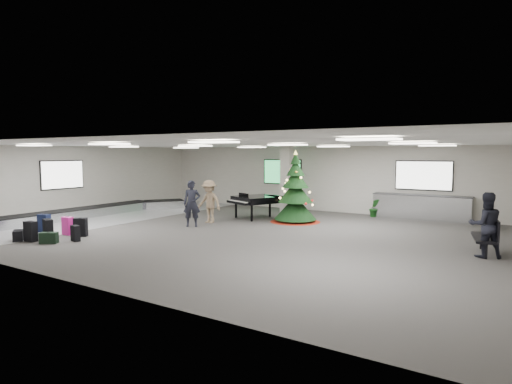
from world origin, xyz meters
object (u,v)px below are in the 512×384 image
Objects in this scene: traveler_bench at (486,225)px; potted_plant_left at (374,208)px; potted_plant_right at (494,219)px; traveler_a at (192,204)px; traveler_b at (209,202)px; bench at (489,234)px; pink_suitcase at (68,226)px; baggage_carousel at (97,211)px; christmas_tree at (295,197)px; grand_piano at (256,200)px; service_counter at (421,207)px.

traveler_bench is 2.23× the size of potted_plant_left.
potted_plant_right is (-0.07, 5.15, -0.52)m from traveler_bench.
traveler_a is 1.06m from traveler_b.
bench reaches higher than potted_plant_right.
pink_suitcase is at bearing -128.37° from potted_plant_left.
baggage_carousel is 12.66m from potted_plant_left.
potted_plant_right is at bearing 81.65° from bench.
christmas_tree is 3.57m from traveler_b.
potted_plant_left is at bearing 52.40° from christmas_tree.
baggage_carousel is at bearing -131.43° from grand_piano.
pink_suitcase is 0.38× the size of bench.
traveler_b is at bearing 62.02° from pink_suitcase.
traveler_a is at bearing -150.85° from potted_plant_right.
bench is at bearing 0.98° from traveler_b.
service_counter is 2.30× the size of traveler_b.
traveler_bench is (15.73, 0.56, 0.69)m from baggage_carousel.
christmas_tree is 7.63m from bench.
grand_piano is at bearing 156.48° from bench.
grand_piano reaches higher than baggage_carousel.
traveler_a is (-7.22, -6.62, 0.36)m from service_counter.
service_counter is 5.55m from christmas_tree.
service_counter is (12.84, 6.73, 0.33)m from baggage_carousel.
pink_suitcase is 4.50m from traveler_a.
traveler_bench reaches higher than traveler_b.
potted_plant_left is (5.27, 5.24, -0.48)m from traveler_b.
grand_piano is 5.36m from potted_plant_left.
potted_plant_left is at bearing 171.69° from potted_plant_right.
service_counter reaches higher than bench.
service_counter is at bearing 107.42° from bench.
potted_plant_right reaches higher than baggage_carousel.
traveler_a is (-2.90, -3.18, -0.12)m from christmas_tree.
service_counter is at bearing 6.09° from traveler_a.
bench is 10.15m from traveler_b.
baggage_carousel is 15.75m from traveler_bench.
potted_plant_left is 4.80m from potted_plant_right.
grand_piano is 1.36× the size of traveler_bench.
traveler_a is 2.24× the size of potted_plant_left.
bench is (9.19, -2.24, -0.23)m from grand_piano.
pink_suitcase is at bearing -128.72° from christmas_tree.
christmas_tree is 1.74× the size of bench.
christmas_tree reaches higher than bench.
pink_suitcase is at bearing -170.19° from bench.
traveler_a is 1.03× the size of traveler_b.
traveler_a is 10.12m from traveler_bench.
baggage_carousel is 12.63× the size of potted_plant_right.
traveler_b is at bearing -27.28° from traveler_bench.
grand_piano is 9.41m from potted_plant_right.
potted_plant_left is (2.40, 3.12, -0.62)m from christmas_tree.
potted_plant_right is (10.02, 4.54, -0.50)m from traveler_b.
pink_suitcase is 5.41m from traveler_b.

